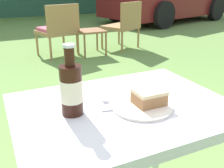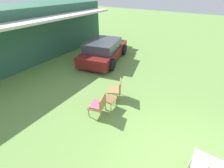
# 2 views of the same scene
# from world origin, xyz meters

# --- Properties ---
(parked_car) EXTENTS (4.41, 2.85, 1.29)m
(parked_car) POSITION_xyz_m (4.70, 6.17, 0.64)
(parked_car) COLOR maroon
(parked_car) RESTS_ON ground_plane
(wicker_chair_cushioned) EXTENTS (0.68, 0.65, 0.83)m
(wicker_chair_cushioned) POSITION_xyz_m (0.62, 3.43, 0.46)
(wicker_chair_cushioned) COLOR #9E7547
(wicker_chair_cushioned) RESTS_ON ground_plane
(wicker_chair_plain) EXTENTS (0.73, 0.71, 0.83)m
(wicker_chair_plain) POSITION_xyz_m (1.81, 3.41, 0.47)
(wicker_chair_plain) COLOR #9E7547
(wicker_chair_plain) RESTS_ON ground_plane
(garden_side_table) EXTENTS (0.42, 0.44, 0.41)m
(garden_side_table) POSITION_xyz_m (1.13, 3.31, 0.35)
(garden_side_table) COLOR brown
(garden_side_table) RESTS_ON ground_plane
(patio_table) EXTENTS (0.80, 0.60, 0.72)m
(patio_table) POSITION_xyz_m (0.00, 0.00, 0.63)
(patio_table) COLOR silver
(patio_table) RESTS_ON ground_plane
(cake_on_plate) EXTENTS (0.23, 0.23, 0.06)m
(cake_on_plate) POSITION_xyz_m (0.07, -0.05, 0.74)
(cake_on_plate) COLOR silver
(cake_on_plate) RESTS_ON patio_table
(cola_bottle_near) EXTENTS (0.08, 0.08, 0.25)m
(cola_bottle_near) POSITION_xyz_m (-0.19, 0.02, 0.81)
(cola_bottle_near) COLOR black
(cola_bottle_near) RESTS_ON patio_table
(fork) EXTENTS (0.17, 0.05, 0.01)m
(fork) POSITION_xyz_m (-0.01, -0.03, 0.72)
(fork) COLOR silver
(fork) RESTS_ON patio_table
(loose_bottle_cap) EXTENTS (0.03, 0.03, 0.01)m
(loose_bottle_cap) POSITION_xyz_m (-0.05, 0.06, 0.72)
(loose_bottle_cap) COLOR silver
(loose_bottle_cap) RESTS_ON patio_table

